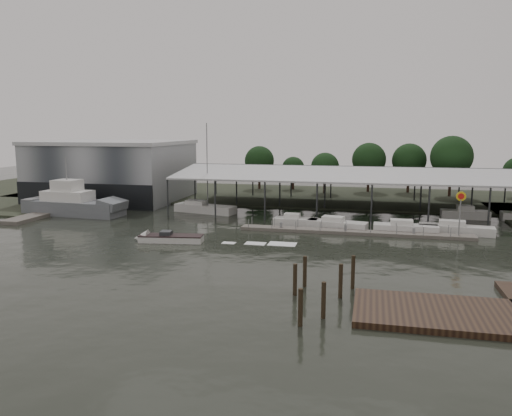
% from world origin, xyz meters
% --- Properties ---
extents(ground, '(200.00, 200.00, 0.00)m').
position_xyz_m(ground, '(0.00, 0.00, 0.00)').
color(ground, black).
rests_on(ground, ground).
extents(land_strip_far, '(140.00, 30.00, 0.30)m').
position_xyz_m(land_strip_far, '(0.00, 42.00, 0.10)').
color(land_strip_far, '#33382A').
rests_on(land_strip_far, ground).
extents(land_strip_west, '(20.00, 40.00, 0.30)m').
position_xyz_m(land_strip_west, '(-40.00, 30.00, 0.10)').
color(land_strip_west, '#33382A').
rests_on(land_strip_west, ground).
extents(storage_warehouse, '(24.50, 20.50, 10.50)m').
position_xyz_m(storage_warehouse, '(-28.00, 29.94, 5.29)').
color(storage_warehouse, '#959A9F').
rests_on(storage_warehouse, ground).
extents(covered_boat_shed, '(58.24, 24.00, 6.96)m').
position_xyz_m(covered_boat_shed, '(17.00, 28.00, 6.13)').
color(covered_boat_shed, '#BBBDBF').
rests_on(covered_boat_shed, ground).
extents(trawler_dock, '(3.00, 18.00, 0.50)m').
position_xyz_m(trawler_dock, '(-30.00, 14.00, 0.25)').
color(trawler_dock, '#635F57').
rests_on(trawler_dock, ground).
extents(floating_dock, '(28.00, 2.00, 1.40)m').
position_xyz_m(floating_dock, '(15.00, 10.00, 0.20)').
color(floating_dock, '#635F57').
rests_on(floating_dock, ground).
extents(shell_fuel_sign, '(1.10, 0.18, 5.55)m').
position_xyz_m(shell_fuel_sign, '(27.00, 9.99, 3.93)').
color(shell_fuel_sign, gray).
rests_on(shell_fuel_sign, ground).
extents(boardwalk_platform, '(15.00, 12.00, 0.50)m').
position_xyz_m(boardwalk_platform, '(24.55, -15.27, 0.20)').
color(boardwalk_platform, '#372416').
rests_on(boardwalk_platform, ground).
extents(grey_trawler, '(15.84, 5.37, 8.84)m').
position_xyz_m(grey_trawler, '(-25.89, 14.17, 1.58)').
color(grey_trawler, slate).
rests_on(grey_trawler, ground).
extents(white_sailboat, '(10.04, 4.80, 13.69)m').
position_xyz_m(white_sailboat, '(-7.78, 20.40, 0.66)').
color(white_sailboat, silver).
rests_on(white_sailboat, ground).
extents(speedboat_underway, '(18.81, 4.60, 2.00)m').
position_xyz_m(speedboat_underway, '(-5.62, 0.76, 0.39)').
color(speedboat_underway, silver).
rests_on(speedboat_underway, ground).
extents(moored_cruiser_0, '(5.74, 2.33, 1.70)m').
position_xyz_m(moored_cruiser_0, '(7.30, 13.30, 0.61)').
color(moored_cruiser_0, silver).
rests_on(moored_cruiser_0, ground).
extents(moored_cruiser_1, '(7.87, 3.59, 1.70)m').
position_xyz_m(moored_cruiser_1, '(12.74, 12.34, 0.61)').
color(moored_cruiser_1, silver).
rests_on(moored_cruiser_1, ground).
extents(moored_cruiser_2, '(7.74, 2.44, 1.70)m').
position_xyz_m(moored_cruiser_2, '(21.11, 11.90, 0.61)').
color(moored_cruiser_2, silver).
rests_on(moored_cruiser_2, ground).
extents(moored_cruiser_3, '(8.88, 3.29, 1.70)m').
position_xyz_m(moored_cruiser_3, '(27.08, 12.82, 0.61)').
color(moored_cruiser_3, silver).
rests_on(moored_cruiser_3, ground).
extents(mooring_pilings, '(4.60, 8.91, 3.33)m').
position_xyz_m(mooring_pilings, '(13.49, -14.75, 0.99)').
color(mooring_pilings, '#34291A').
rests_on(mooring_pilings, ground).
extents(horizon_tree_line, '(65.20, 11.15, 11.35)m').
position_xyz_m(horizon_tree_line, '(22.49, 48.39, 6.19)').
color(horizon_tree_line, black).
rests_on(horizon_tree_line, ground).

